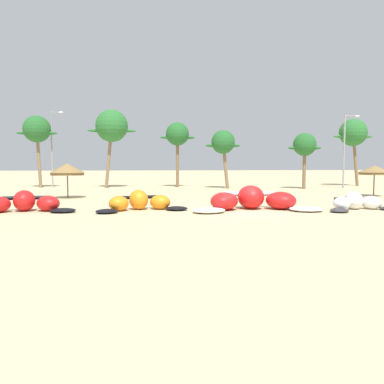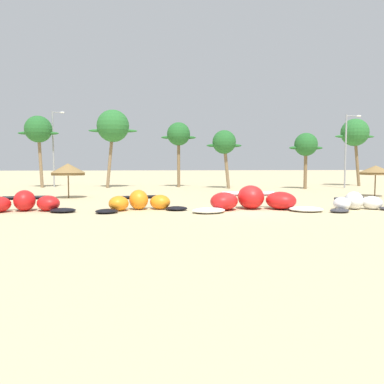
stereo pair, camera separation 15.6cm
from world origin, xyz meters
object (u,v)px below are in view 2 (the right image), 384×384
kite_left (140,202)px  palm_right_of_gap (355,133)px  beach_umbrella_near_van (68,169)px  palm_leftmost (38,130)px  palm_left (113,127)px  palm_center_left (224,143)px  palm_left_of_gap (179,135)px  beach_umbrella_middle (376,170)px  palm_center_right (306,145)px  lamppost_west_center (347,147)px  kite_far_left (24,204)px  lamppost_west (54,145)px  kite_center (357,203)px  kite_left_of_center (253,201)px

kite_left → palm_right_of_gap: bearing=41.7°
beach_umbrella_near_van → palm_leftmost: bearing=114.2°
palm_left → palm_center_left: bearing=-10.7°
palm_left_of_gap → beach_umbrella_middle: bearing=-42.7°
palm_center_left → palm_center_right: bearing=-10.5°
beach_umbrella_near_van → palm_right_of_gap: palm_right_of_gap is taller
palm_center_right → lamppost_west_center: bearing=11.3°
kite_left → palm_center_left: bearing=66.3°
palm_center_right → palm_left: bearing=169.4°
palm_left_of_gap → palm_right_of_gap: size_ratio=0.92×
palm_left → palm_center_right: 21.64m
palm_leftmost → palm_center_left: 21.34m
kite_left → palm_leftmost: 26.74m
kite_far_left → palm_left_of_gap: 25.39m
palm_center_left → lamppost_west: 20.04m
beach_umbrella_near_van → palm_left: bearing=80.7°
kite_left → lamppost_west: bearing=114.8°
lamppost_west → kite_center: bearing=-45.9°
beach_umbrella_near_van → lamppost_west_center: lamppost_west_center is taller
kite_left → palm_right_of_gap: (25.28, 22.52, 6.05)m
palm_left → palm_left_of_gap: palm_left is taller
beach_umbrella_middle → palm_center_right: size_ratio=0.43×
kite_left_of_center → palm_center_left: size_ratio=1.26×
kite_far_left → lamppost_west: (-4.31, 23.99, 4.49)m
palm_right_of_gap → lamppost_west_center: size_ratio=1.00×
kite_left → beach_umbrella_middle: size_ratio=2.11×
kite_far_left → kite_left_of_center: kite_left_of_center is taller
palm_leftmost → kite_center: bearing=-43.1°
beach_umbrella_near_van → kite_center: bearing=-26.6°
kite_center → lamppost_west: (-24.13, 24.91, 4.55)m
kite_left_of_center → palm_leftmost: (-19.32, 23.26, 6.06)m
palm_left_of_gap → palm_center_left: size_ratio=1.17×
kite_far_left → beach_umbrella_near_van: (0.64, 8.68, 1.86)m
palm_leftmost → palm_center_left: (21.00, -3.49, -1.55)m
kite_left_of_center → palm_center_left: bearing=85.2°
kite_far_left → beach_umbrella_near_van: bearing=85.8°
lamppost_west → lamppost_west_center: (33.45, -5.07, -0.30)m
beach_umbrella_near_van → beach_umbrella_middle: size_ratio=1.06×
palm_center_left → palm_center_right: palm_center_left is taller
kite_left → beach_umbrella_middle: beach_umbrella_middle is taller
kite_left_of_center → palm_left_of_gap: bearing=98.1°
kite_left → beach_umbrella_near_van: size_ratio=1.99×
palm_center_right → lamppost_west_center: (5.19, 1.04, -0.09)m
kite_center → palm_center_left: (-4.60, 20.43, 4.65)m
beach_umbrella_middle → palm_center_left: (-10.92, 11.58, 2.82)m
palm_right_of_gap → lamppost_west_center: 5.06m
beach_umbrella_middle → palm_right_of_gap: bearing=68.4°
kite_left → beach_umbrella_near_van: bearing=125.5°
lamppost_west_center → palm_center_left: bearing=177.6°
kite_left_of_center → palm_center_right: size_ratio=1.34×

